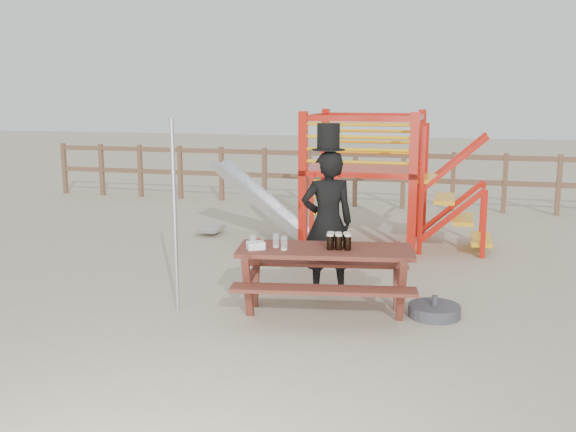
% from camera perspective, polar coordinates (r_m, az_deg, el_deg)
% --- Properties ---
extents(ground, '(60.00, 60.00, 0.00)m').
position_cam_1_polar(ground, '(6.93, 0.57, -8.96)').
color(ground, '#B3A68B').
rests_on(ground, ground).
extents(back_fence, '(15.09, 0.09, 1.20)m').
position_cam_1_polar(back_fence, '(13.51, 8.09, 3.83)').
color(back_fence, brown).
rests_on(back_fence, ground).
extents(playground_fort, '(4.71, 1.84, 2.10)m').
position_cam_1_polar(playground_fort, '(10.09, 6.41, 3.48)').
color(playground_fort, red).
rests_on(playground_fort, ground).
extents(picnic_table, '(2.06, 1.59, 0.72)m').
position_cam_1_polar(picnic_table, '(6.93, 3.30, -5.02)').
color(picnic_table, brown).
rests_on(picnic_table, ground).
extents(man_with_hat, '(0.74, 0.63, 2.02)m').
position_cam_1_polar(man_with_hat, '(7.53, 3.53, -0.25)').
color(man_with_hat, black).
rests_on(man_with_hat, ground).
extents(metal_pole, '(0.05, 0.05, 2.09)m').
position_cam_1_polar(metal_pole, '(6.96, -10.04, -0.11)').
color(metal_pole, '#B2B2B7').
rests_on(metal_pole, ground).
extents(parasol_base, '(0.55, 0.55, 0.23)m').
position_cam_1_polar(parasol_base, '(7.09, 12.87, -8.21)').
color(parasol_base, '#3C3B41').
rests_on(parasol_base, ground).
extents(paper_bag, '(0.23, 0.21, 0.08)m').
position_cam_1_polar(paper_bag, '(6.81, -2.89, -2.63)').
color(paper_bag, white).
rests_on(paper_bag, picnic_table).
extents(stout_pints, '(0.27, 0.20, 0.17)m').
position_cam_1_polar(stout_pints, '(6.82, 4.53, -2.22)').
color(stout_pints, black).
rests_on(stout_pints, picnic_table).
extents(empty_glasses, '(0.40, 0.21, 0.15)m').
position_cam_1_polar(empty_glasses, '(6.81, -1.52, -2.37)').
color(empty_glasses, silver).
rests_on(empty_glasses, picnic_table).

